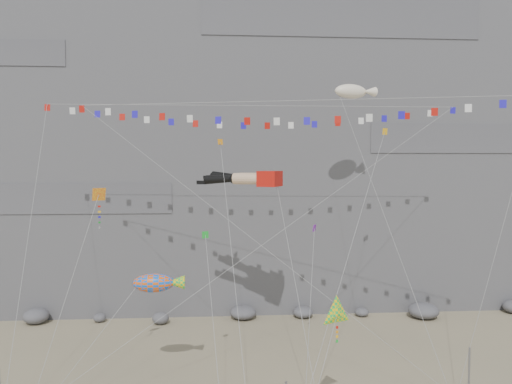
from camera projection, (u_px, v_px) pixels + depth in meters
cliff at (237, 88)px, 63.04m from camera, size 80.00×28.00×50.00m
talus_boulders at (243, 313)px, 49.47m from camera, size 60.00×3.00×1.20m
anchor_pole_right at (469, 381)px, 30.50m from camera, size 0.12×0.12×4.19m
legs_kite at (248, 179)px, 39.62m from camera, size 7.54×17.58×20.19m
flag_banner_upper at (255, 106)px, 41.73m from camera, size 34.07×13.87×28.88m
flag_banner_lower at (292, 101)px, 35.97m from camera, size 31.92×9.32×22.95m
harlequin_kite at (99, 195)px, 32.84m from camera, size 4.10×6.80×14.88m
fish_windsock at (154, 283)px, 34.40m from camera, size 8.73×7.52×11.87m
delta_kite at (337, 314)px, 28.22m from camera, size 3.87×3.83×8.50m
blimp_windsock at (351, 92)px, 43.39m from camera, size 5.59×14.85×25.75m
small_kite_a at (221, 149)px, 38.73m from camera, size 2.20×13.18×21.28m
small_kite_b at (314, 230)px, 37.46m from camera, size 3.14×10.73×14.76m
small_kite_c at (206, 238)px, 33.89m from camera, size 1.80×8.71×13.32m
small_kite_d at (384, 136)px, 40.29m from camera, size 10.38×15.07×25.00m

